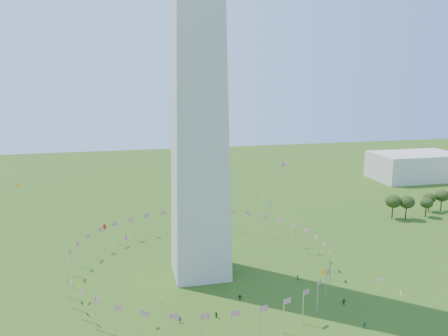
{
  "coord_description": "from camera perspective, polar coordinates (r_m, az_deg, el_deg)",
  "views": [
    {
      "loc": [
        -21.88,
        -77.37,
        60.92
      ],
      "look_at": [
        4.19,
        35.0,
        36.94
      ],
      "focal_mm": 35.0,
      "sensor_mm": 36.0,
      "label": 1
    }
  ],
  "objects": [
    {
      "name": "flag_ring",
      "position": [
        141.01,
        -3.1,
        -11.86
      ],
      "size": [
        80.24,
        80.24,
        9.0
      ],
      "color": "silver",
      "rests_on": "ground"
    },
    {
      "name": "kites_aloft",
      "position": [
        115.03,
        3.86,
        -9.82
      ],
      "size": [
        115.01,
        73.91,
        36.53
      ],
      "color": "white",
      "rests_on": "ground"
    },
    {
      "name": "tree_line_east",
      "position": [
        217.51,
        25.41,
        -4.37
      ],
      "size": [
        53.39,
        15.03,
        10.63
      ],
      "color": "#2F4416",
      "rests_on": "ground"
    },
    {
      "name": "gov_building_east_a",
      "position": [
        289.89,
        23.6,
        0.23
      ],
      "size": [
        50.0,
        30.0,
        16.0
      ],
      "primitive_type": "cube",
      "color": "beige",
      "rests_on": "ground"
    }
  ]
}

